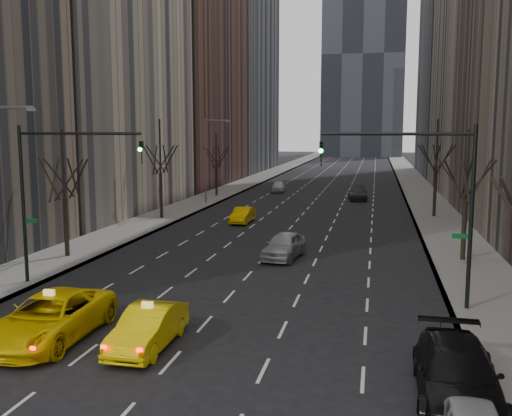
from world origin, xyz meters
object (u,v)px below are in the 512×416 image
Objects in this scene: taxi_suv at (50,318)px; silver_sedan_ahead at (284,246)px; parked_suv_black at (457,374)px; taxi_sedan at (148,328)px.

taxi_suv is 1.33× the size of silver_sedan_ahead.
taxi_suv is 14.54m from parked_suv_black.
taxi_suv is 1.37× the size of taxi_sedan.
taxi_sedan is 15.79m from silver_sedan_ahead.
taxi_sedan is 0.97× the size of silver_sedan_ahead.
parked_suv_black is at bearing -11.06° from taxi_sedan.
taxi_sedan is 0.79× the size of parked_suv_black.
taxi_suv is 3.92m from taxi_sedan.
silver_sedan_ahead is at bearing 115.45° from parked_suv_black.
taxi_suv is at bearing -104.51° from silver_sedan_ahead.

